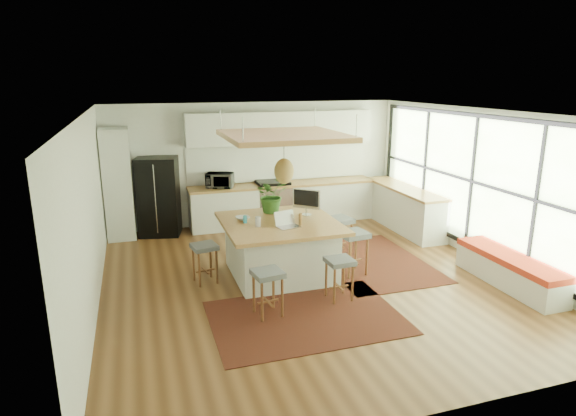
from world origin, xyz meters
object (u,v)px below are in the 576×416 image
object	(u,v)px
island	(280,248)
stool_right_back	(338,238)
laptop	(288,220)
fridge	(158,192)
stool_right_front	(353,254)
island_plant	(272,198)
stool_near_right	(339,277)
stool_near_left	(268,292)
stool_left_side	(205,261)
microwave	(220,179)
monitor	(306,200)

from	to	relation	value
island	stool_right_back	size ratio (longest dim) A/B	2.50
laptop	fridge	bearing A→B (deg)	105.15
fridge	stool_right_back	size ratio (longest dim) A/B	2.22
fridge	island	distance (m)	3.40
island	stool_right_front	distance (m)	1.22
stool_right_back	laptop	xyz separation A→B (m)	(-1.24, -0.85, 0.70)
stool_right_back	island_plant	xyz separation A→B (m)	(-1.24, 0.09, 0.82)
fridge	stool_near_right	bearing A→B (deg)	-46.87
fridge	stool_right_back	world-z (taller)	fridge
island	stool_near_left	size ratio (longest dim) A/B	2.79
island	stool_left_side	bearing A→B (deg)	177.01
island	stool_right_back	world-z (taller)	island
stool_right_back	microwave	xyz separation A→B (m)	(-1.76, 2.36, 0.76)
microwave	laptop	bearing A→B (deg)	-60.46
stool_right_front	microwave	bearing A→B (deg)	117.22
microwave	island	bearing A→B (deg)	-60.06
island	microwave	world-z (taller)	microwave
laptop	microwave	size ratio (longest dim) A/B	0.65
fridge	laptop	xyz separation A→B (m)	(1.82, -3.20, 0.12)
fridge	stool_right_front	bearing A→B (deg)	-34.39
stool_near_left	stool_right_back	size ratio (longest dim) A/B	0.89
stool_left_side	island_plant	world-z (taller)	island_plant
stool_left_side	laptop	size ratio (longest dim) A/B	1.73
stool_near_right	laptop	distance (m)	1.20
island_plant	stool_near_left	bearing A→B (deg)	-107.52
microwave	island_plant	distance (m)	2.32
stool_left_side	monitor	distance (m)	1.98
stool_right_front	microwave	distance (m)	3.69
stool_near_right	island_plant	world-z (taller)	island_plant
stool_right_back	microwave	size ratio (longest dim) A/B	1.31
stool_near_left	stool_right_front	xyz separation A→B (m)	(1.75, 0.99, 0.00)
stool_right_back	stool_right_front	bearing A→B (deg)	-97.13
stool_right_back	stool_near_left	bearing A→B (deg)	-135.21
stool_right_front	stool_right_back	bearing A→B (deg)	82.87
island	monitor	distance (m)	0.94
stool_near_left	island_plant	bearing A→B (deg)	72.48
island	island_plant	bearing A→B (deg)	87.11
stool_near_left	island	bearing A→B (deg)	66.54
stool_right_front	microwave	world-z (taller)	microwave
stool_left_side	island_plant	size ratio (longest dim) A/B	1.02
stool_right_front	island_plant	distance (m)	1.69
stool_near_left	microwave	bearing A→B (deg)	88.65
stool_near_right	monitor	bearing A→B (deg)	90.71
stool_left_side	monitor	bearing A→B (deg)	5.50
stool_right_back	island_plant	size ratio (longest dim) A/B	1.17
stool_near_left	island_plant	xyz separation A→B (m)	(0.61, 1.94, 0.82)
stool_left_side	island_plant	distance (m)	1.61
laptop	stool_near_left	bearing A→B (deg)	-136.20
stool_near_left	laptop	bearing A→B (deg)	58.23
stool_near_right	monitor	distance (m)	1.64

